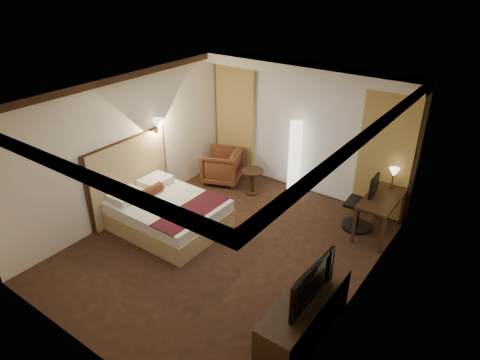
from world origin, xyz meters
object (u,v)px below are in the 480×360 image
Objects in this scene: desk at (380,215)px; dresser at (304,317)px; armchair at (222,165)px; bed at (169,215)px; television at (306,278)px; side_table at (252,181)px; office_chair at (360,201)px; floor_lamp at (295,158)px.

dresser is at bearing -89.01° from desk.
armchair is 0.68× the size of desk.
bed is 1.87× the size of television.
desk is (3.18, 2.09, 0.09)m from bed.
armchair is at bearing 52.44° from television.
desk is at bearing 1.78° from television.
side_table is 0.31× the size of dresser.
office_chair is at bearing 9.28° from television.
armchair is at bearing 141.29° from dresser.
office_chair is at bearing -16.84° from floor_lamp.
dresser is at bearing 30.33° from armchair.
side_table is at bearing 176.65° from office_chair.
side_table is at bearing 66.04° from armchair.
office_chair is 2.91m from television.
armchair is 4.61m from television.
armchair is at bearing 99.99° from bed.
bed is at bearing -114.84° from floor_lamp.
dresser is (3.59, -2.88, -0.08)m from armchair.
office_chair reaches higher than desk.
desk is (3.54, 0.02, -0.03)m from armchair.
armchair is 1.65m from floor_lamp.
desk reaches higher than side_table.
office_chair is (2.80, 2.04, 0.28)m from bed.
television is (0.40, -2.85, 0.39)m from office_chair.
armchair is 1.55× the size of side_table.
office_chair is at bearing 35.98° from bed.
dresser is 1.65× the size of television.
armchair is 0.72× the size of office_chair.
television is at bearing -85.91° from office_chair.
desk is (2.71, 0.07, 0.11)m from side_table.
television is at bearing -14.35° from bed.
desk is at bearing 1.45° from side_table.
side_table is 0.44× the size of desk.
dresser is at bearing -85.32° from office_chair.
floor_lamp is at bearing 32.59° from television.
side_table is 0.47× the size of office_chair.
dresser is at bearing -58.42° from floor_lamp.
armchair is at bearing -179.60° from desk.
floor_lamp reaches higher than armchair.
office_chair reaches higher than bed.
office_chair reaches higher than side_table.
armchair is 3.17m from office_chair.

